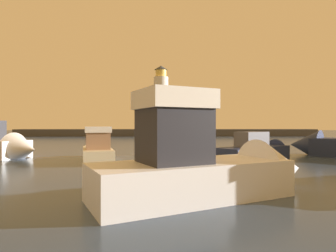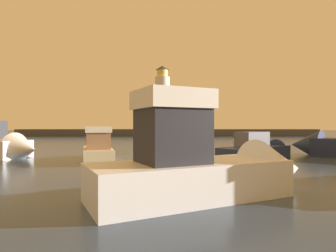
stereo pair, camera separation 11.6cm
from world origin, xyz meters
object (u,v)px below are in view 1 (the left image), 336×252
Objects in this scene: motorboat_2 at (219,166)px; lighthouse at (161,99)px; motorboat_1 at (262,151)px; mooring_buoy at (249,167)px; motorboat_3 at (97,149)px.

lighthouse is at bearing 92.39° from motorboat_2.
motorboat_1 is 7.21× the size of mooring_buoy.
motorboat_1 is 11.72m from motorboat_3.
lighthouse reaches higher than motorboat_1.
lighthouse is at bearing 84.34° from motorboat_3.
motorboat_1 is 0.99× the size of motorboat_3.
mooring_buoy is (2.17, 3.68, -0.56)m from motorboat_2.
lighthouse is 1.62× the size of motorboat_2.
motorboat_2 reaches higher than motorboat_1.
motorboat_1 is 6.78m from mooring_buoy.
lighthouse is at bearing 99.12° from motorboat_1.
motorboat_3 is 11.19m from mooring_buoy.
mooring_buoy is (-2.81, -6.16, -0.20)m from motorboat_1.
lighthouse is 55.70m from motorboat_2.
lighthouse is 2.11× the size of motorboat_1.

